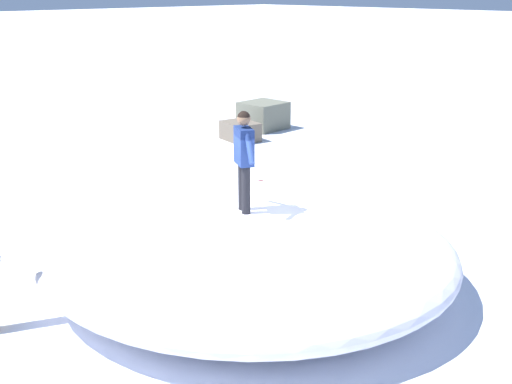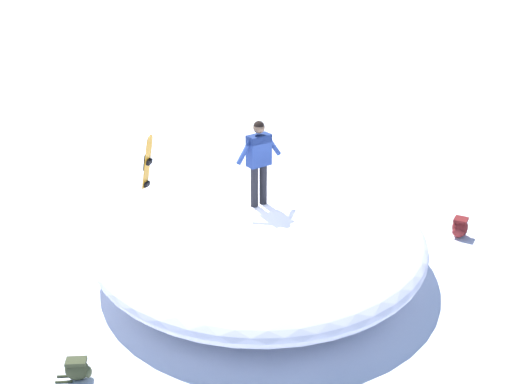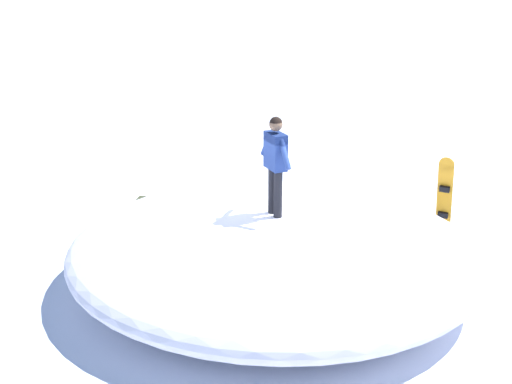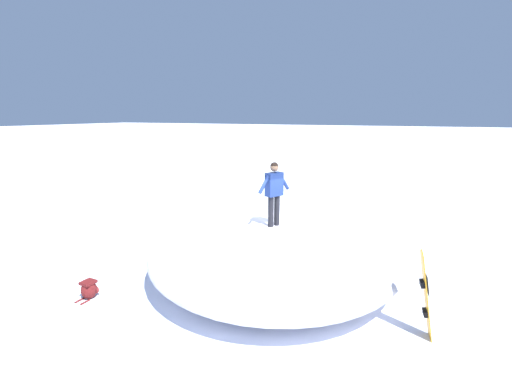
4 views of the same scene
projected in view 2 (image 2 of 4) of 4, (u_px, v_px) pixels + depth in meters
name	position (u px, v px, depth m)	size (l,w,h in m)	color
ground	(252.00, 274.00, 12.32)	(240.00, 240.00, 0.00)	white
snow_mound	(259.00, 236.00, 12.39)	(6.80, 6.24, 1.28)	white
snowboarder_standing	(259.00, 156.00, 11.77)	(0.54, 0.91, 1.62)	black
snowboard_primary_upright	(147.00, 169.00, 14.91)	(0.36, 0.34, 1.71)	orange
backpack_near	(78.00, 369.00, 9.49)	(0.54, 0.41, 0.35)	#383D23
backpack_far	(460.00, 227.00, 13.68)	(0.33, 0.52, 0.42)	maroon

